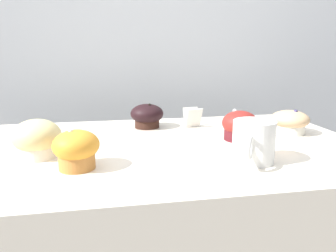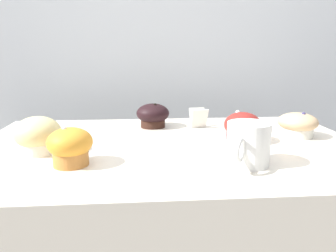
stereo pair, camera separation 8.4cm
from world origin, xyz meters
name	(u,v)px [view 2 (the right image)]	position (x,y,z in m)	size (l,w,h in m)	color
wall_back	(158,107)	(0.00, 0.60, 0.90)	(3.20, 0.10, 1.80)	#B2B7BC
muffin_front_center	(153,115)	(-0.04, 0.20, 0.95)	(0.10, 0.10, 0.08)	#311B14
muffin_back_left	(38,136)	(-0.32, -0.04, 0.95)	(0.11, 0.11, 0.09)	silver
muffin_back_right	(298,124)	(0.36, 0.05, 0.94)	(0.11, 0.11, 0.07)	silver
muffin_front_left	(242,128)	(0.19, 0.01, 0.95)	(0.10, 0.10, 0.08)	#51171D
muffin_front_right	(70,146)	(-0.22, -0.13, 0.95)	(0.09, 0.09, 0.08)	#C17B39
coffee_cup	(248,143)	(0.15, -0.16, 0.96)	(0.10, 0.13, 0.09)	white
price_card	(199,118)	(0.10, 0.18, 0.94)	(0.06, 0.05, 0.06)	white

